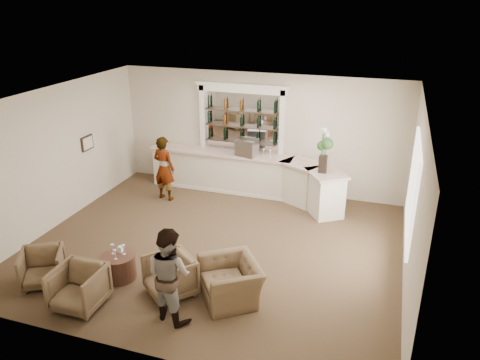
% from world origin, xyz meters
% --- Properties ---
extents(ground, '(8.00, 8.00, 0.00)m').
position_xyz_m(ground, '(0.00, 0.00, 0.00)').
color(ground, brown).
rests_on(ground, ground).
extents(room_shell, '(8.04, 7.02, 3.32)m').
position_xyz_m(room_shell, '(0.16, 0.71, 2.34)').
color(room_shell, beige).
rests_on(room_shell, ground).
extents(bar_counter, '(5.72, 1.80, 1.14)m').
position_xyz_m(bar_counter, '(-0.16, 3.00, 0.57)').
color(bar_counter, '#F0E3D1').
rests_on(bar_counter, ground).
extents(back_bar_alcove, '(2.64, 0.25, 3.00)m').
position_xyz_m(back_bar_alcove, '(-0.50, 3.41, 2.03)').
color(back_bar_alcove, white).
rests_on(back_bar_alcove, ground).
extents(cocktail_table, '(0.67, 0.67, 0.50)m').
position_xyz_m(cocktail_table, '(-1.34, -1.77, 0.25)').
color(cocktail_table, '#533224').
rests_on(cocktail_table, ground).
extents(sommelier, '(0.71, 0.54, 1.76)m').
position_xyz_m(sommelier, '(-2.21, 1.98, 0.88)').
color(sommelier, gray).
rests_on(sommelier, ground).
extents(guest, '(1.00, 0.89, 1.72)m').
position_xyz_m(guest, '(0.17, -2.52, 0.86)').
color(guest, gray).
rests_on(guest, ground).
extents(armchair_left, '(1.05, 1.06, 0.71)m').
position_xyz_m(armchair_left, '(-2.62, -2.40, 0.35)').
color(armchair_left, brown).
rests_on(armchair_left, ground).
extents(armchair_center, '(0.85, 0.87, 0.78)m').
position_xyz_m(armchair_center, '(-1.51, -2.78, 0.39)').
color(armchair_center, brown).
rests_on(armchair_center, ground).
extents(armchair_right, '(1.17, 1.17, 0.77)m').
position_xyz_m(armchair_right, '(-0.14, -1.92, 0.38)').
color(armchair_right, brown).
rests_on(armchair_right, ground).
extents(armchair_far, '(1.47, 1.50, 0.74)m').
position_xyz_m(armchair_far, '(0.98, -1.70, 0.37)').
color(armchair_far, brown).
rests_on(armchair_far, ground).
extents(espresso_machine, '(0.59, 0.51, 0.47)m').
position_xyz_m(espresso_machine, '(-0.20, 2.96, 1.37)').
color(espresso_machine, silver).
rests_on(espresso_machine, bar_counter).
extents(flower_vase, '(0.30, 0.30, 1.14)m').
position_xyz_m(flower_vase, '(1.95, 2.36, 1.78)').
color(flower_vase, black).
rests_on(flower_vase, bar_counter).
extents(wine_glass_bar_left, '(0.07, 0.07, 0.21)m').
position_xyz_m(wine_glass_bar_left, '(0.25, 3.06, 1.25)').
color(wine_glass_bar_left, white).
rests_on(wine_glass_bar_left, bar_counter).
extents(wine_glass_bar_right, '(0.07, 0.07, 0.21)m').
position_xyz_m(wine_glass_bar_right, '(0.44, 3.01, 1.25)').
color(wine_glass_bar_right, white).
rests_on(wine_glass_bar_right, bar_counter).
extents(wine_glass_tbl_a, '(0.07, 0.07, 0.21)m').
position_xyz_m(wine_glass_tbl_a, '(-1.46, -1.74, 0.60)').
color(wine_glass_tbl_a, white).
rests_on(wine_glass_tbl_a, cocktail_table).
extents(wine_glass_tbl_b, '(0.07, 0.07, 0.21)m').
position_xyz_m(wine_glass_tbl_b, '(-1.24, -1.69, 0.60)').
color(wine_glass_tbl_b, white).
rests_on(wine_glass_tbl_b, cocktail_table).
extents(wine_glass_tbl_c, '(0.07, 0.07, 0.21)m').
position_xyz_m(wine_glass_tbl_c, '(-1.30, -1.90, 0.60)').
color(wine_glass_tbl_c, white).
rests_on(wine_glass_tbl_c, cocktail_table).
extents(napkin_holder, '(0.08, 0.08, 0.12)m').
position_xyz_m(napkin_holder, '(-1.36, -1.63, 0.56)').
color(napkin_holder, white).
rests_on(napkin_holder, cocktail_table).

